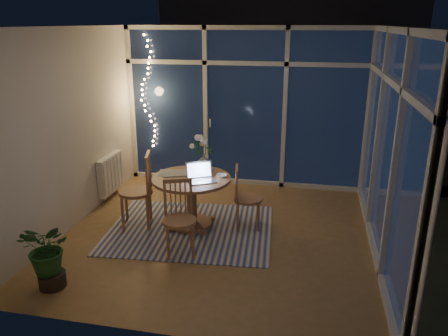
{
  "coord_description": "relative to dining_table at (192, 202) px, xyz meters",
  "views": [
    {
      "loc": [
        1.1,
        -5.04,
        2.65
      ],
      "look_at": [
        0.01,
        0.25,
        0.84
      ],
      "focal_mm": 35.0,
      "sensor_mm": 36.0,
      "label": 1
    }
  ],
  "objects": [
    {
      "name": "flower_vase",
      "position": [
        0.08,
        0.36,
        0.46
      ],
      "size": [
        0.22,
        0.22,
        0.21
      ],
      "primitive_type": "imported",
      "rotation": [
        0.0,
        0.0,
        0.08
      ],
      "color": "white",
      "rests_on": "dining_table"
    },
    {
      "name": "wall_back",
      "position": [
        0.41,
        1.85,
        0.95
      ],
      "size": [
        4.0,
        0.04,
        2.6
      ],
      "primitive_type": "cube",
      "color": "beige",
      "rests_on": "floor"
    },
    {
      "name": "neighbour_roof",
      "position": [
        0.71,
        8.35,
        1.85
      ],
      "size": [
        7.0,
        3.0,
        2.2
      ],
      "primitive_type": "cube",
      "color": "#2F3139",
      "rests_on": "ground"
    },
    {
      "name": "dining_table",
      "position": [
        0.0,
        0.0,
        0.0
      ],
      "size": [
        1.12,
        1.12,
        0.71
      ],
      "primitive_type": "cylinder",
      "rotation": [
        0.0,
        0.0,
        0.08
      ],
      "color": "#996245",
      "rests_on": "floor"
    },
    {
      "name": "garden_fence",
      "position": [
        0.41,
        5.35,
        0.55
      ],
      "size": [
        11.0,
        0.08,
        1.8
      ],
      "primitive_type": "cube",
      "color": "#3B1C15",
      "rests_on": "ground"
    },
    {
      "name": "bowl",
      "position": [
        0.39,
        0.1,
        0.37
      ],
      "size": [
        0.16,
        0.16,
        0.04
      ],
      "primitive_type": "imported",
      "rotation": [
        0.0,
        0.0,
        0.08
      ],
      "color": "white",
      "rests_on": "dining_table"
    },
    {
      "name": "rug",
      "position": [
        -0.0,
        -0.1,
        -0.35
      ],
      "size": [
        2.29,
        1.89,
        0.01
      ],
      "primitive_type": "cube",
      "rotation": [
        0.0,
        0.0,
        0.08
      ],
      "color": "beige",
      "rests_on": "floor"
    },
    {
      "name": "phone",
      "position": [
        0.06,
        -0.13,
        0.36
      ],
      "size": [
        0.12,
        0.08,
        0.01
      ],
      "primitive_type": "cube",
      "rotation": [
        0.0,
        0.0,
        -0.22
      ],
      "color": "black",
      "rests_on": "dining_table"
    },
    {
      "name": "laptop",
      "position": [
        0.17,
        -0.13,
        0.48
      ],
      "size": [
        0.44,
        0.42,
        0.25
      ],
      "primitive_type": null,
      "rotation": [
        0.0,
        0.0,
        0.5
      ],
      "color": "#B7B7BC",
      "rests_on": "dining_table"
    },
    {
      "name": "wall_right",
      "position": [
        2.41,
        -0.15,
        0.95
      ],
      "size": [
        0.04,
        4.0,
        2.6
      ],
      "primitive_type": "cube",
      "color": "beige",
      "rests_on": "floor"
    },
    {
      "name": "potted_plant",
      "position": [
        -1.06,
        -1.67,
        0.03
      ],
      "size": [
        0.64,
        0.59,
        0.76
      ],
      "primitive_type": "imported",
      "rotation": [
        0.0,
        0.0,
        -0.25
      ],
      "color": "#18451C",
      "rests_on": "floor"
    },
    {
      "name": "wall_left",
      "position": [
        -1.59,
        -0.15,
        0.95
      ],
      "size": [
        0.04,
        4.0,
        2.6
      ],
      "primitive_type": "cube",
      "color": "beige",
      "rests_on": "floor"
    },
    {
      "name": "garden_patio",
      "position": [
        0.91,
        4.85,
        -0.41
      ],
      "size": [
        12.0,
        6.0,
        0.1
      ],
      "primitive_type": "cube",
      "color": "black",
      "rests_on": "ground"
    },
    {
      "name": "garden_shrubs",
      "position": [
        -0.39,
        3.25,
        0.1
      ],
      "size": [
        0.9,
        0.9,
        0.9
      ],
      "primitive_type": "sphere",
      "color": "black",
      "rests_on": "ground"
    },
    {
      "name": "window_wall_back",
      "position": [
        0.41,
        1.81,
        0.95
      ],
      "size": [
        4.0,
        0.1,
        2.6
      ],
      "primitive_type": "cube",
      "color": "silver",
      "rests_on": "floor"
    },
    {
      "name": "chair_front",
      "position": [
        0.06,
        -0.75,
        0.1
      ],
      "size": [
        0.54,
        0.54,
        0.92
      ],
      "primitive_type": "cube",
      "rotation": [
        0.0,
        0.0,
        0.35
      ],
      "color": "#996245",
      "rests_on": "floor"
    },
    {
      "name": "window_wall_right",
      "position": [
        2.37,
        -0.15,
        0.95
      ],
      "size": [
        0.1,
        4.0,
        2.6
      ],
      "primitive_type": "cube",
      "color": "silver",
      "rests_on": "floor"
    },
    {
      "name": "radiator",
      "position": [
        -1.53,
        0.75,
        0.05
      ],
      "size": [
        0.1,
        0.7,
        0.58
      ],
      "primitive_type": "cube",
      "color": "white",
      "rests_on": "wall_left"
    },
    {
      "name": "wall_front",
      "position": [
        0.41,
        -2.15,
        0.95
      ],
      "size": [
        4.0,
        0.04,
        2.6
      ],
      "primitive_type": "cube",
      "color": "beige",
      "rests_on": "floor"
    },
    {
      "name": "chair_left",
      "position": [
        -0.74,
        -0.12,
        0.16
      ],
      "size": [
        0.59,
        0.59,
        1.04
      ],
      "primitive_type": "cube",
      "rotation": [
        0.0,
        0.0,
        -1.3
      ],
      "color": "#996245",
      "rests_on": "floor"
    },
    {
      "name": "chair_right",
      "position": [
        0.74,
        0.13,
        0.08
      ],
      "size": [
        0.46,
        0.46,
        0.87
      ],
      "primitive_type": "cube",
      "rotation": [
        0.0,
        0.0,
        1.74
      ],
      "color": "#996245",
      "rests_on": "floor"
    },
    {
      "name": "floor",
      "position": [
        0.41,
        -0.15,
        -0.35
      ],
      "size": [
        4.0,
        4.0,
        0.0
      ],
      "primitive_type": "plane",
      "color": "olive",
      "rests_on": "ground"
    },
    {
      "name": "ceiling",
      "position": [
        0.41,
        -0.15,
        2.25
      ],
      "size": [
        4.0,
        4.0,
        0.0
      ],
      "primitive_type": "plane",
      "color": "white",
      "rests_on": "wall_back"
    },
    {
      "name": "fairy_lights",
      "position": [
        -1.24,
        1.73,
        1.17
      ],
      "size": [
        0.24,
        0.1,
        1.85
      ],
      "primitive_type": null,
      "color": "#FFB566",
      "rests_on": "window_wall_back"
    },
    {
      "name": "newspapers",
      "position": [
        -0.27,
        0.08,
        0.36
      ],
      "size": [
        0.4,
        0.34,
        0.01
      ],
      "primitive_type": "cube",
      "rotation": [
        0.0,
        0.0,
        0.18
      ],
      "color": "#B9B7B0",
      "rests_on": "dining_table"
    }
  ]
}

